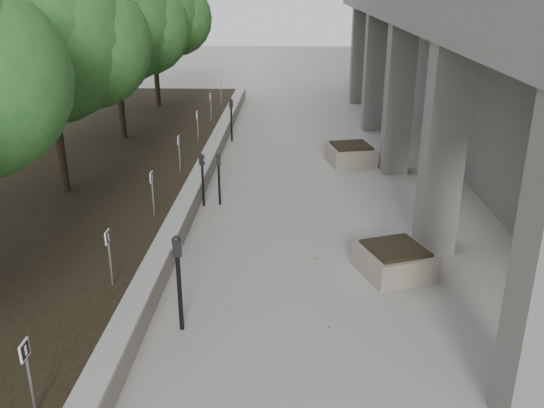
# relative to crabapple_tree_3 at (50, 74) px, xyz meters

# --- Properties ---
(retaining_wall) EXTENTS (0.39, 26.00, 0.50)m
(retaining_wall) POSITION_rel_crabapple_tree_3_xyz_m (2.97, 1.00, -2.87)
(retaining_wall) COLOR gray
(retaining_wall) RESTS_ON ground
(planting_bed) EXTENTS (7.00, 26.00, 0.40)m
(planting_bed) POSITION_rel_crabapple_tree_3_xyz_m (-0.70, 1.00, -2.92)
(planting_bed) COLOR black
(planting_bed) RESTS_ON ground
(crabapple_tree_3) EXTENTS (4.60, 4.00, 5.44)m
(crabapple_tree_3) POSITION_rel_crabapple_tree_3_xyz_m (0.00, 0.00, 0.00)
(crabapple_tree_3) COLOR #225620
(crabapple_tree_3) RESTS_ON planting_bed
(crabapple_tree_4) EXTENTS (4.60, 4.00, 5.44)m
(crabapple_tree_4) POSITION_rel_crabapple_tree_3_xyz_m (0.00, 5.00, 0.00)
(crabapple_tree_4) COLOR #225620
(crabapple_tree_4) RESTS_ON planting_bed
(crabapple_tree_5) EXTENTS (4.60, 4.00, 5.44)m
(crabapple_tree_5) POSITION_rel_crabapple_tree_3_xyz_m (0.00, 10.00, 0.00)
(crabapple_tree_5) COLOR #225620
(crabapple_tree_5) RESTS_ON planting_bed
(parking_sign_2) EXTENTS (0.04, 0.22, 0.96)m
(parking_sign_2) POSITION_rel_crabapple_tree_3_xyz_m (2.45, -7.50, -2.24)
(parking_sign_2) COLOR black
(parking_sign_2) RESTS_ON planting_bed
(parking_sign_3) EXTENTS (0.04, 0.22, 0.96)m
(parking_sign_3) POSITION_rel_crabapple_tree_3_xyz_m (2.45, -4.50, -2.24)
(parking_sign_3) COLOR black
(parking_sign_3) RESTS_ON planting_bed
(parking_sign_4) EXTENTS (0.04, 0.22, 0.96)m
(parking_sign_4) POSITION_rel_crabapple_tree_3_xyz_m (2.45, -1.50, -2.24)
(parking_sign_4) COLOR black
(parking_sign_4) RESTS_ON planting_bed
(parking_sign_5) EXTENTS (0.04, 0.22, 0.96)m
(parking_sign_5) POSITION_rel_crabapple_tree_3_xyz_m (2.45, 1.50, -2.24)
(parking_sign_5) COLOR black
(parking_sign_5) RESTS_ON planting_bed
(parking_sign_6) EXTENTS (0.04, 0.22, 0.96)m
(parking_sign_6) POSITION_rel_crabapple_tree_3_xyz_m (2.45, 4.50, -2.24)
(parking_sign_6) COLOR black
(parking_sign_6) RESTS_ON planting_bed
(parking_sign_7) EXTENTS (0.04, 0.22, 0.96)m
(parking_sign_7) POSITION_rel_crabapple_tree_3_xyz_m (2.45, 7.50, -2.24)
(parking_sign_7) COLOR black
(parking_sign_7) RESTS_ON planting_bed
(parking_sign_8) EXTENTS (0.04, 0.22, 0.96)m
(parking_sign_8) POSITION_rel_crabapple_tree_3_xyz_m (2.45, 10.50, -2.24)
(parking_sign_8) COLOR black
(parking_sign_8) RESTS_ON planting_bed
(parking_meter_2) EXTENTS (0.18, 0.15, 1.58)m
(parking_meter_2) POSITION_rel_crabapple_tree_3_xyz_m (3.68, -5.13, -2.33)
(parking_meter_2) COLOR black
(parking_meter_2) RESTS_ON ground
(parking_meter_3) EXTENTS (0.14, 0.10, 1.27)m
(parking_meter_3) POSITION_rel_crabapple_tree_3_xyz_m (3.62, 0.21, -2.49)
(parking_meter_3) COLOR black
(parking_meter_3) RESTS_ON ground
(parking_meter_4) EXTENTS (0.15, 0.13, 1.29)m
(parking_meter_4) POSITION_rel_crabapple_tree_3_xyz_m (3.25, 0.10, -2.47)
(parking_meter_4) COLOR black
(parking_meter_4) RESTS_ON ground
(parking_meter_5) EXTENTS (0.17, 0.14, 1.43)m
(parking_meter_5) POSITION_rel_crabapple_tree_3_xyz_m (3.31, 6.19, -2.41)
(parking_meter_5) COLOR black
(parking_meter_5) RESTS_ON ground
(planter_front) EXTENTS (1.50, 1.50, 0.54)m
(planter_front) POSITION_rel_crabapple_tree_3_xyz_m (7.23, -3.19, -2.85)
(planter_front) COLOR gray
(planter_front) RESTS_ON ground
(planter_back) EXTENTS (1.49, 1.49, 0.58)m
(planter_back) POSITION_rel_crabapple_tree_3_xyz_m (7.06, 3.69, -2.83)
(planter_back) COLOR gray
(planter_back) RESTS_ON ground
(berry_scatter) EXTENTS (3.30, 14.10, 0.02)m
(berry_scatter) POSITION_rel_crabapple_tree_3_xyz_m (4.70, -3.00, -3.11)
(berry_scatter) COLOR maroon
(berry_scatter) RESTS_ON ground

